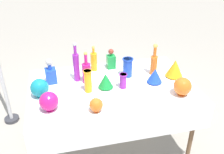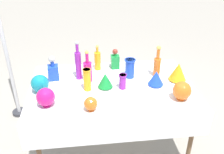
{
  "view_description": "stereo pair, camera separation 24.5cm",
  "coord_description": "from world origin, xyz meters",
  "px_view_note": "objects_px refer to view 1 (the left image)",
  "views": [
    {
      "loc": [
        -0.49,
        -2.08,
        2.06
      ],
      "look_at": [
        0.0,
        0.0,
        0.86
      ],
      "focal_mm": 40.0,
      "sensor_mm": 36.0,
      "label": 1
    },
    {
      "loc": [
        -0.25,
        -2.13,
        2.06
      ],
      "look_at": [
        0.0,
        0.0,
        0.86
      ],
      "focal_mm": 40.0,
      "sensor_mm": 36.0,
      "label": 2
    }
  ],
  "objects_px": {
    "tall_bottle_0": "(154,63)",
    "cardboard_box_behind_right": "(92,82)",
    "square_decanter_1": "(111,60)",
    "fluted_vase_0": "(175,68)",
    "tall_bottle_3": "(94,61)",
    "fluted_vase_1": "(106,81)",
    "slender_vase_0": "(123,80)",
    "slender_vase_2": "(128,67)",
    "cardboard_box_behind_left": "(124,85)",
    "round_bowl_1": "(96,105)",
    "square_decanter_0": "(51,74)",
    "fluted_vase_2": "(155,75)",
    "tall_bottle_1": "(87,72)",
    "round_bowl_3": "(183,86)",
    "round_bowl_0": "(49,101)",
    "slender_vase_1": "(88,81)",
    "tall_bottle_2": "(76,66)",
    "round_bowl_2": "(40,88)"
  },
  "relations": [
    {
      "from": "tall_bottle_3",
      "to": "fluted_vase_1",
      "type": "distance_m",
      "value": 0.4
    },
    {
      "from": "fluted_vase_0",
      "to": "tall_bottle_3",
      "type": "bearing_deg",
      "value": 156.86
    },
    {
      "from": "fluted_vase_2",
      "to": "cardboard_box_behind_left",
      "type": "bearing_deg",
      "value": 91.23
    },
    {
      "from": "square_decanter_1",
      "to": "fluted_vase_0",
      "type": "bearing_deg",
      "value": -30.46
    },
    {
      "from": "square_decanter_0",
      "to": "tall_bottle_3",
      "type": "bearing_deg",
      "value": 19.7
    },
    {
      "from": "square_decanter_1",
      "to": "fluted_vase_0",
      "type": "distance_m",
      "value": 0.7
    },
    {
      "from": "tall_bottle_1",
      "to": "square_decanter_1",
      "type": "xyz_separation_m",
      "value": [
        0.31,
        0.26,
        -0.02
      ]
    },
    {
      "from": "fluted_vase_0",
      "to": "cardboard_box_behind_right",
      "type": "relative_size",
      "value": 0.4
    },
    {
      "from": "square_decanter_1",
      "to": "slender_vase_2",
      "type": "height_order",
      "value": "square_decanter_1"
    },
    {
      "from": "slender_vase_0",
      "to": "fluted_vase_0",
      "type": "xyz_separation_m",
      "value": [
        0.59,
        0.09,
        0.02
      ]
    },
    {
      "from": "tall_bottle_2",
      "to": "cardboard_box_behind_left",
      "type": "distance_m",
      "value": 1.32
    },
    {
      "from": "tall_bottle_0",
      "to": "tall_bottle_1",
      "type": "relative_size",
      "value": 1.03
    },
    {
      "from": "tall_bottle_2",
      "to": "square_decanter_0",
      "type": "distance_m",
      "value": 0.27
    },
    {
      "from": "fluted_vase_0",
      "to": "slender_vase_2",
      "type": "bearing_deg",
      "value": 165.54
    },
    {
      "from": "round_bowl_1",
      "to": "round_bowl_3",
      "type": "xyz_separation_m",
      "value": [
        0.83,
        0.07,
        0.03
      ]
    },
    {
      "from": "tall_bottle_1",
      "to": "round_bowl_3",
      "type": "distance_m",
      "value": 0.94
    },
    {
      "from": "tall_bottle_0",
      "to": "tall_bottle_3",
      "type": "height_order",
      "value": "tall_bottle_0"
    },
    {
      "from": "slender_vase_2",
      "to": "round_bowl_1",
      "type": "relative_size",
      "value": 1.63
    },
    {
      "from": "round_bowl_1",
      "to": "slender_vase_1",
      "type": "bearing_deg",
      "value": 93.03
    },
    {
      "from": "slender_vase_0",
      "to": "fluted_vase_2",
      "type": "xyz_separation_m",
      "value": [
        0.34,
        0.02,
        -0.0
      ]
    },
    {
      "from": "cardboard_box_behind_right",
      "to": "slender_vase_2",
      "type": "bearing_deg",
      "value": -74.02
    },
    {
      "from": "fluted_vase_2",
      "to": "round_bowl_3",
      "type": "distance_m",
      "value": 0.32
    },
    {
      "from": "tall_bottle_0",
      "to": "round_bowl_1",
      "type": "relative_size",
      "value": 2.79
    },
    {
      "from": "tall_bottle_0",
      "to": "cardboard_box_behind_right",
      "type": "height_order",
      "value": "tall_bottle_0"
    },
    {
      "from": "tall_bottle_3",
      "to": "round_bowl_1",
      "type": "bearing_deg",
      "value": -98.34
    },
    {
      "from": "round_bowl_0",
      "to": "cardboard_box_behind_right",
      "type": "height_order",
      "value": "round_bowl_0"
    },
    {
      "from": "round_bowl_1",
      "to": "fluted_vase_1",
      "type": "bearing_deg",
      "value": 66.09
    },
    {
      "from": "tall_bottle_1",
      "to": "round_bowl_3",
      "type": "height_order",
      "value": "tall_bottle_1"
    },
    {
      "from": "tall_bottle_3",
      "to": "fluted_vase_2",
      "type": "height_order",
      "value": "tall_bottle_3"
    },
    {
      "from": "tall_bottle_1",
      "to": "round_bowl_2",
      "type": "relative_size",
      "value": 1.92
    },
    {
      "from": "tall_bottle_3",
      "to": "fluted_vase_0",
      "type": "bearing_deg",
      "value": -23.14
    },
    {
      "from": "tall_bottle_2",
      "to": "tall_bottle_0",
      "type": "bearing_deg",
      "value": -3.63
    },
    {
      "from": "tall_bottle_0",
      "to": "cardboard_box_behind_right",
      "type": "xyz_separation_m",
      "value": [
        -0.55,
        0.94,
        -0.71
      ]
    },
    {
      "from": "tall_bottle_3",
      "to": "round_bowl_0",
      "type": "xyz_separation_m",
      "value": [
        -0.5,
        -0.64,
        -0.02
      ]
    },
    {
      "from": "tall_bottle_2",
      "to": "slender_vase_0",
      "type": "height_order",
      "value": "tall_bottle_2"
    },
    {
      "from": "slender_vase_0",
      "to": "fluted_vase_2",
      "type": "height_order",
      "value": "fluted_vase_2"
    },
    {
      "from": "slender_vase_0",
      "to": "fluted_vase_2",
      "type": "distance_m",
      "value": 0.34
    },
    {
      "from": "slender_vase_0",
      "to": "cardboard_box_behind_right",
      "type": "distance_m",
      "value": 1.32
    },
    {
      "from": "slender_vase_0",
      "to": "fluted_vase_1",
      "type": "xyz_separation_m",
      "value": [
        -0.17,
        0.04,
        -0.0
      ]
    },
    {
      "from": "slender_vase_0",
      "to": "tall_bottle_0",
      "type": "bearing_deg",
      "value": 26.59
    },
    {
      "from": "round_bowl_3",
      "to": "fluted_vase_0",
      "type": "bearing_deg",
      "value": 76.07
    },
    {
      "from": "tall_bottle_1",
      "to": "slender_vase_0",
      "type": "bearing_deg",
      "value": -29.39
    },
    {
      "from": "fluted_vase_0",
      "to": "round_bowl_0",
      "type": "bearing_deg",
      "value": -166.98
    },
    {
      "from": "slender_vase_1",
      "to": "fluted_vase_1",
      "type": "xyz_separation_m",
      "value": [
        0.18,
        0.03,
        -0.04
      ]
    },
    {
      "from": "fluted_vase_2",
      "to": "round_bowl_0",
      "type": "relative_size",
      "value": 0.9
    },
    {
      "from": "cardboard_box_behind_right",
      "to": "square_decanter_0",
      "type": "bearing_deg",
      "value": -121.42
    },
    {
      "from": "square_decanter_0",
      "to": "cardboard_box_behind_right",
      "type": "xyz_separation_m",
      "value": [
        0.53,
        0.87,
        -0.67
      ]
    },
    {
      "from": "slender_vase_0",
      "to": "slender_vase_2",
      "type": "relative_size",
      "value": 0.74
    },
    {
      "from": "tall_bottle_3",
      "to": "slender_vase_1",
      "type": "relative_size",
      "value": 1.3
    },
    {
      "from": "cardboard_box_behind_left",
      "to": "round_bowl_1",
      "type": "bearing_deg",
      "value": -115.63
    }
  ]
}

